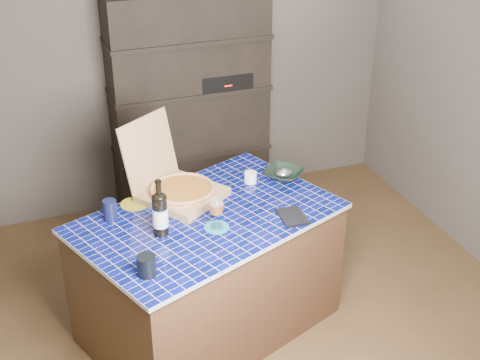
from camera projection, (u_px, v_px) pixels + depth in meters
name	position (u px, v px, depth m)	size (l,w,h in m)	color
room	(263.00, 144.00, 3.78)	(3.50, 3.50, 3.50)	brown
shelving_unit	(190.00, 106.00, 5.21)	(1.20, 0.41, 1.80)	black
kitchen_island	(209.00, 273.00, 4.10)	(1.74, 1.44, 0.82)	#47281C
pizza_box	(179.00, 188.00, 4.07)	(0.65, 0.67, 0.47)	#97794D
mead_bottle	(160.00, 213.00, 3.68)	(0.09, 0.09, 0.34)	black
teal_trivet	(217.00, 227.00, 3.79)	(0.14, 0.14, 0.01)	teal
wine_glass	(216.00, 207.00, 3.73)	(0.09, 0.09, 0.20)	white
tumbler	(147.00, 266.00, 3.38)	(0.10, 0.10, 0.11)	black
dvd_case	(292.00, 217.00, 3.89)	(0.14, 0.20, 0.02)	black
bowl	(284.00, 174.00, 4.31)	(0.24, 0.24, 0.06)	black
foil_contents	(284.00, 173.00, 4.31)	(0.11, 0.09, 0.05)	silver
white_jar	(250.00, 177.00, 4.26)	(0.08, 0.08, 0.07)	white
navy_cup	(110.00, 210.00, 3.85)	(0.08, 0.08, 0.12)	black
green_trivet	(135.00, 204.00, 4.03)	(0.17, 0.17, 0.01)	#9FA523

